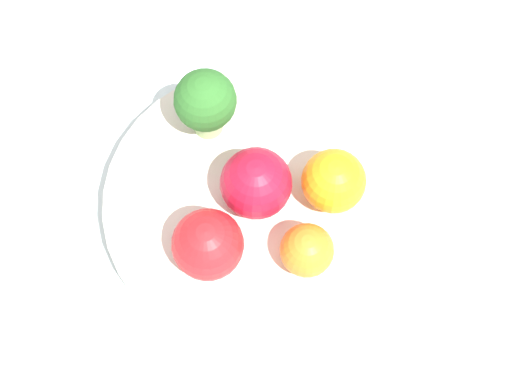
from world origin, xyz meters
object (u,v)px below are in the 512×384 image
bowl (256,206)px  broccoli (205,102)px  apple_green (258,184)px  apple_red (211,247)px  orange_front (334,181)px  orange_back (307,250)px

bowl → broccoli: (-0.03, -0.06, 0.05)m
broccoli → apple_green: bearing=68.6°
bowl → apple_red: 0.07m
apple_red → orange_front: 0.10m
apple_green → orange_front: bearing=129.4°
apple_green → orange_back: size_ratio=1.36×
bowl → apple_green: apple_green is taller
bowl → orange_back: bearing=72.5°
apple_red → orange_back: bearing=125.6°
bowl → apple_green: bearing=116.6°
broccoli → apple_red: broccoli is taller
bowl → broccoli: size_ratio=3.63×
bowl → orange_front: orange_front is taller
apple_green → orange_front: (-0.03, 0.04, -0.00)m
apple_green → bowl: bearing=-63.4°
bowl → apple_red: (0.05, 0.00, 0.04)m
orange_back → orange_front: bearing=-165.9°
bowl → broccoli: 0.08m
apple_green → orange_back: (0.02, 0.05, -0.01)m
bowl → orange_back: 0.07m
bowl → broccoli: bearing=-112.3°
broccoli → apple_red: bearing=39.3°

